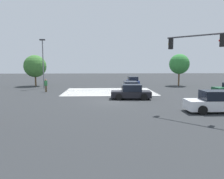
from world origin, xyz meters
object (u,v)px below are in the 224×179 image
at_px(car_1, 131,92).
at_px(tree_corner_b, 35,66).
at_px(traffic_signal_mast, 221,55).
at_px(tree_corner_a, 179,64).
at_px(car_4, 133,81).
at_px(car_0, 216,102).
at_px(pedestrian, 46,85).
at_px(street_light_pole_a, 43,59).
at_px(car_2, 130,87).

bearing_deg(car_1, tree_corner_b, -41.27).
relative_size(traffic_signal_mast, tree_corner_a, 1.11).
bearing_deg(car_4, traffic_signal_mast, -173.94).
distance_m(car_0, pedestrian, 20.99).
relative_size(traffic_signal_mast, car_4, 1.42).
bearing_deg(tree_corner_b, street_light_pole_a, 122.40).
distance_m(pedestrian, tree_corner_a, 22.40).
height_order(car_4, street_light_pole_a, street_light_pole_a).
relative_size(car_4, tree_corner_b, 0.81).
height_order(car_1, pedestrian, pedestrian).
relative_size(car_1, car_4, 1.03).
relative_size(car_2, tree_corner_b, 0.83).
relative_size(car_0, car_4, 1.12).
height_order(street_light_pole_a, tree_corner_a, street_light_pole_a).
xyz_separation_m(pedestrian, tree_corner_a, (-20.87, -7.66, 2.74)).
bearing_deg(car_2, street_light_pole_a, 72.14).
distance_m(street_light_pole_a, tree_corner_a, 22.55).
relative_size(car_1, street_light_pole_a, 0.58).
relative_size(tree_corner_a, tree_corner_b, 1.04).
bearing_deg(tree_corner_a, car_1, 53.92).
bearing_deg(tree_corner_b, pedestrian, 114.59).
distance_m(car_1, pedestrian, 12.41).
bearing_deg(car_2, car_4, -8.33).
bearing_deg(traffic_signal_mast, car_0, -70.10).
distance_m(car_0, car_4, 23.00).
bearing_deg(street_light_pole_a, traffic_signal_mast, 131.09).
relative_size(car_1, tree_corner_a, 0.80).
xyz_separation_m(pedestrian, street_light_pole_a, (1.45, -4.58, 3.54)).
bearing_deg(traffic_signal_mast, pedestrian, 1.21).
bearing_deg(street_light_pole_a, tree_corner_a, -172.15).
bearing_deg(tree_corner_b, traffic_signal_mast, 129.84).
bearing_deg(traffic_signal_mast, car_4, -39.40).
bearing_deg(pedestrian, car_2, 42.72).
bearing_deg(tree_corner_a, street_light_pole_a, 7.85).
xyz_separation_m(traffic_signal_mast, car_2, (4.14, -14.91, -3.67)).
distance_m(car_4, street_light_pole_a, 15.93).
bearing_deg(car_1, car_4, -94.70).
bearing_deg(tree_corner_a, traffic_signal_mast, 76.75).
height_order(car_0, car_1, car_0).
bearing_deg(car_4, tree_corner_b, 95.29).
xyz_separation_m(car_0, tree_corner_a, (-4.45, -20.73, 2.96)).
bearing_deg(car_0, street_light_pole_a, 136.67).
bearing_deg(street_light_pole_a, car_1, 137.86).
bearing_deg(traffic_signal_mast, tree_corner_b, -5.16).
bearing_deg(tree_corner_b, tree_corner_a, 178.59).
xyz_separation_m(car_4, pedestrian, (13.14, 9.70, 0.28)).
xyz_separation_m(car_2, pedestrian, (11.42, -0.01, 0.30)).
height_order(car_2, tree_corner_b, tree_corner_b).
relative_size(car_2, tree_corner_a, 0.80).
height_order(traffic_signal_mast, tree_corner_a, traffic_signal_mast).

